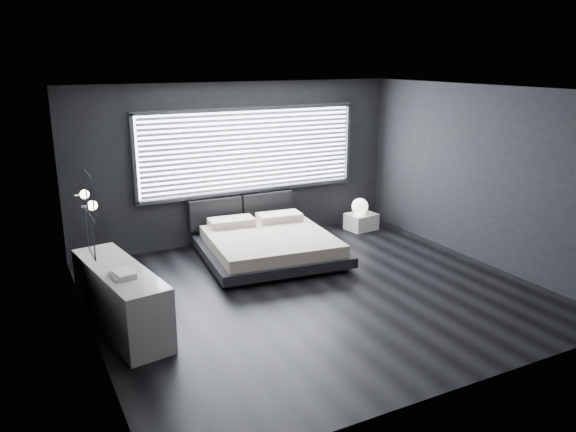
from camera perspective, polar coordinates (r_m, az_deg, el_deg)
room at (r=7.58m, az=2.94°, el=2.07°), size 6.04×6.00×2.80m
window at (r=9.99m, az=-3.85°, el=6.65°), size 4.14×0.09×1.52m
headboard at (r=10.08m, az=-4.73°, el=0.66°), size 1.96×0.16×0.52m
sconce_near at (r=6.66m, az=-19.28°, el=1.02°), size 0.18×0.11×0.11m
sconce_far at (r=7.24m, az=-19.99°, el=2.09°), size 0.18×0.11×0.11m
wall_art_upper at (r=6.01m, az=-19.51°, el=1.91°), size 0.01×0.48×0.48m
wall_art_lower at (r=6.37m, az=-19.45°, el=-1.71°), size 0.01×0.48×0.48m
bed at (r=9.17m, az=-1.89°, el=-2.90°), size 2.33×2.25×0.55m
nightstand at (r=10.87m, az=7.45°, el=-0.56°), size 0.58×0.50×0.31m
orb_lamp at (r=10.75m, az=7.31°, el=0.98°), size 0.31×0.31×0.31m
dresser at (r=7.15m, az=-16.62°, el=-7.99°), size 0.85×2.02×0.79m
book_stack at (r=6.70m, az=-16.40°, el=-5.69°), size 0.27×0.34×0.07m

